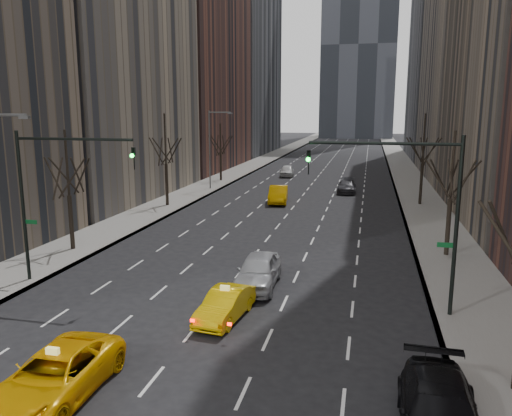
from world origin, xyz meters
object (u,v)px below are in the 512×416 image
Objects in this scene: taxi_suv at (55,376)px; taxi_sedan at (225,305)px; parked_suv_black at (439,415)px; silver_sedan_ahead at (258,271)px.

taxi_suv reaches higher than taxi_sedan.
parked_suv_black reaches higher than taxi_sedan.
taxi_suv is 11.80m from parked_suv_black.
taxi_sedan is 10.57m from parked_suv_black.
silver_sedan_ahead reaches higher than taxi_suv.
taxi_sedan is at bearing 62.71° from taxi_suv.
parked_suv_black is (7.69, -11.14, -0.06)m from silver_sedan_ahead.
taxi_suv is at bearing -111.53° from silver_sedan_ahead.
silver_sedan_ahead is 0.92× the size of parked_suv_black.
taxi_suv is 1.34× the size of taxi_sedan.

